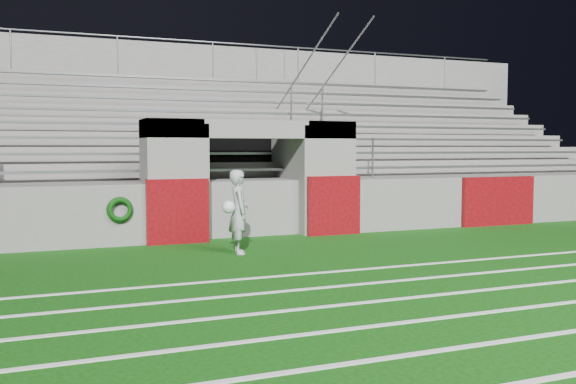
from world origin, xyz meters
name	(u,v)px	position (x,y,z in m)	size (l,w,h in m)	color
ground	(316,261)	(0.00, 0.00, 0.00)	(90.00, 90.00, 0.00)	#0E430B
field_markings	(518,339)	(0.00, -5.00, 0.01)	(28.00, 8.09, 0.01)	white
stadium_structure	(201,165)	(0.00, 7.97, 1.49)	(26.00, 8.48, 5.42)	slate
goalkeeper_with_ball	(239,212)	(-1.01, 1.30, 0.80)	(0.59, 0.63, 1.58)	#A8ADB2
hose_coil	(120,210)	(-2.97, 2.93, 0.76)	(0.53, 0.14, 0.53)	#0C3B0B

